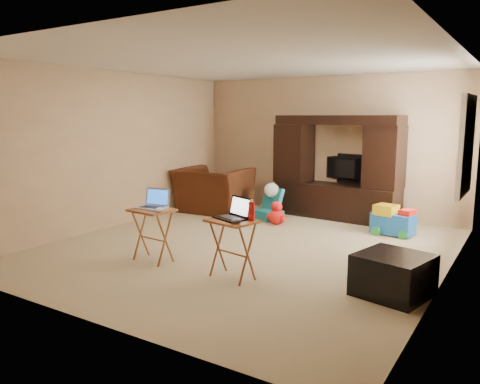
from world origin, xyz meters
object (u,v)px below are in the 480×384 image
Objects in this scene: laptop_left at (151,199)px; laptop_right at (230,208)px; entertainment_center at (337,167)px; water_bottle at (252,211)px; television at (341,168)px; mouse_right at (236,221)px; plush_toy at (277,213)px; ottoman at (393,275)px; push_toy at (393,220)px; tray_table_left at (153,235)px; child_rocker at (268,203)px; recliner at (213,190)px; tray_table_right at (232,249)px; mouse_left at (159,210)px.

laptop_right is (1.17, -0.01, 0.01)m from laptop_left.
water_bottle is at bearing -79.49° from entertainment_center.
mouse_right is at bearing 104.34° from television.
water_bottle is at bearing 35.24° from laptop_right.
plush_toy is at bearing 73.02° from laptop_left.
television is 3.79m from laptop_right.
ottoman is (2.44, -2.14, 0.01)m from plush_toy.
push_toy is at bearing 73.87° from mouse_right.
plush_toy is 3.25m from ottoman.
child_rocker is at bearing 94.12° from tray_table_left.
entertainment_center is 3.58m from laptop_right.
recliner is 1.92× the size of tray_table_left.
laptop_left is 0.99× the size of laptop_right.
push_toy is at bearing 176.77° from recliner.
television is 6.76× the size of mouse_right.
mouse_left reaches higher than tray_table_right.
entertainment_center reaches higher than tray_table_right.
laptop_left reaches higher than plush_toy.
tray_table_right is 1.94× the size of laptop_left.
recliner is 3.68m from laptop_right.
plush_toy is 1.16× the size of laptop_left.
mouse_right is 0.66× the size of water_bottle.
laptop_right reaches higher than mouse_left.
recliner is 1.90× the size of tray_table_right.
tray_table_right is (2.32, -2.89, -0.08)m from recliner.
recliner reaches higher than ottoman.
push_toy is at bearing 91.31° from laptop_right.
laptop_left is at bearing -159.38° from laptop_right.
tray_table_left is at bearing -176.77° from water_bottle.
entertainment_center reaches higher than water_bottle.
push_toy reaches higher than plush_toy.
water_bottle reaches higher than mouse_left.
ottoman is 4.84× the size of mouse_right.
television is at bearing 66.64° from laptop_left.
entertainment_center is at bearing 65.76° from laptop_left.
entertainment_center is 5.51× the size of plush_toy.
mouse_left is (-0.19, -2.65, 0.48)m from plush_toy.
plush_toy is 0.60× the size of tray_table_right.
mouse_left is at bearing -32.39° from laptop_left.
mouse_left is (-0.82, -3.66, -0.22)m from entertainment_center.
recliner is at bearing -157.32° from entertainment_center.
laptop_left is at bearing 140.21° from tray_table_left.
laptop_left is at bearing -171.75° from ottoman.
ottoman is (3.96, -2.45, -0.20)m from recliner.
tray_table_left is at bearing -52.95° from laptop_left.
plush_toy is (0.32, -0.29, -0.08)m from child_rocker.
laptop_left is at bearing 173.53° from mouse_right.
laptop_right is at bearing -165.79° from ottoman.
tray_table_right is 1.29m from laptop_left.
child_rocker is 4.18× the size of mouse_left.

